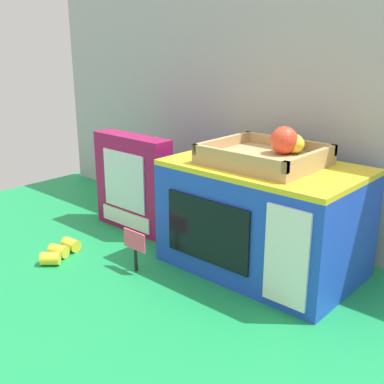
# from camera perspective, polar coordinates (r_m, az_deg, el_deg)

# --- Properties ---
(ground_plane) EXTENTS (1.70, 1.70, 0.00)m
(ground_plane) POSITION_cam_1_polar(r_m,az_deg,el_deg) (1.28, 1.20, -6.45)
(ground_plane) COLOR #198C47
(ground_plane) RESTS_ON ground
(display_back_panel) EXTENTS (1.61, 0.03, 0.66)m
(display_back_panel) POSITION_cam_1_polar(r_m,az_deg,el_deg) (1.35, 7.18, 9.22)
(display_back_panel) COLOR #A0A3A8
(display_back_panel) RESTS_ON ground
(toy_microwave) EXTENTS (0.44, 0.28, 0.25)m
(toy_microwave) POSITION_cam_1_polar(r_m,az_deg,el_deg) (1.13, 8.35, -2.98)
(toy_microwave) COLOR blue
(toy_microwave) RESTS_ON ground
(food_groups_crate) EXTENTS (0.24, 0.21, 0.08)m
(food_groups_crate) POSITION_cam_1_polar(r_m,az_deg,el_deg) (1.10, 9.10, 4.47)
(food_groups_crate) COLOR tan
(food_groups_crate) RESTS_ON toy_microwave
(cookie_set_box) EXTENTS (0.26, 0.07, 0.27)m
(cookie_set_box) POSITION_cam_1_polar(r_m,az_deg,el_deg) (1.36, -6.98, 1.03)
(cookie_set_box) COLOR #99144C
(cookie_set_box) RESTS_ON ground
(price_sign) EXTENTS (0.07, 0.01, 0.10)m
(price_sign) POSITION_cam_1_polar(r_m,az_deg,el_deg) (1.13, -6.77, -6.18)
(price_sign) COLOR black
(price_sign) RESTS_ON ground
(loose_toy_banana) EXTENTS (0.08, 0.13, 0.03)m
(loose_toy_banana) POSITION_cam_1_polar(r_m,az_deg,el_deg) (1.26, -15.28, -6.75)
(loose_toy_banana) COLOR yellow
(loose_toy_banana) RESTS_ON ground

